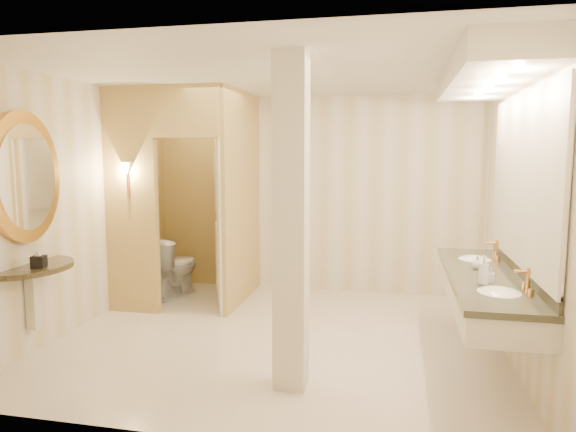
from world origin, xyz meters
TOP-DOWN VIEW (x-y plane):
  - floor at (0.00, 0.00)m, footprint 4.50×4.50m
  - ceiling at (0.00, 0.00)m, footprint 4.50×4.50m
  - wall_back at (0.00, 2.00)m, footprint 4.50×0.02m
  - wall_front at (0.00, -2.00)m, footprint 4.50×0.02m
  - wall_left at (-2.25, 0.00)m, footprint 0.02×4.00m
  - wall_right at (2.25, 0.00)m, footprint 0.02×4.00m
  - toilet_closet at (-1.12, 0.97)m, footprint 1.50×1.55m
  - wall_sconce at (-1.93, 0.43)m, footprint 0.14×0.14m
  - vanity at (1.98, -0.40)m, footprint 0.75×2.51m
  - console_shelf at (-2.21, -0.93)m, footprint 0.94×0.94m
  - pillar at (0.35, -1.08)m, footprint 0.26×0.26m
  - tissue_box at (-2.02, -1.03)m, footprint 0.14×0.14m
  - toilet at (-1.76, 1.24)m, footprint 0.63×0.88m
  - soap_bottle_a at (1.94, -0.73)m, footprint 0.06×0.06m
  - soap_bottle_b at (1.90, -0.25)m, footprint 0.11×0.11m
  - soap_bottle_c at (1.87, -0.81)m, footprint 0.10×0.10m

SIDE VIEW (x-z plane):
  - floor at x=0.00m, z-range 0.00..0.00m
  - toilet at x=-1.76m, z-range 0.00..0.81m
  - tissue_box at x=-2.02m, z-range 0.88..0.99m
  - soap_bottle_a at x=1.94m, z-range 0.88..0.99m
  - soap_bottle_b at x=1.90m, z-range 0.88..1.00m
  - soap_bottle_c at x=1.87m, z-range 0.88..1.11m
  - console_shelf at x=-2.21m, z-range 0.38..2.30m
  - wall_back at x=0.00m, z-range 0.00..2.70m
  - wall_front at x=0.00m, z-range 0.00..2.70m
  - wall_left at x=-2.25m, z-range 0.00..2.70m
  - wall_right at x=2.25m, z-range 0.00..2.70m
  - pillar at x=0.35m, z-range 0.00..2.70m
  - toilet_closet at x=-1.12m, z-range 0.04..2.74m
  - vanity at x=1.98m, z-range 0.58..2.67m
  - wall_sconce at x=-1.93m, z-range 1.52..1.94m
  - ceiling at x=0.00m, z-range 2.70..2.70m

